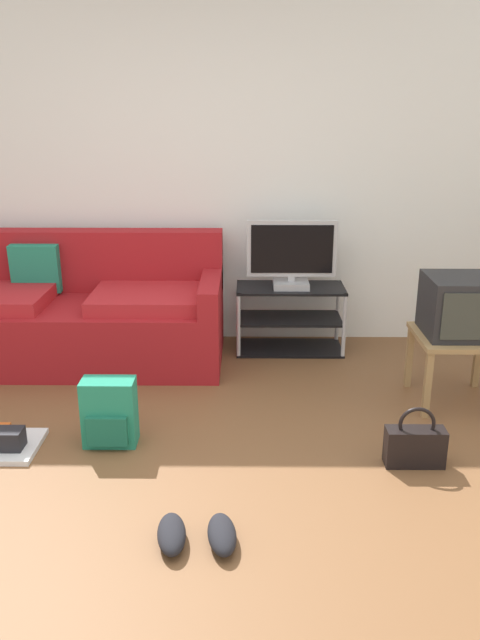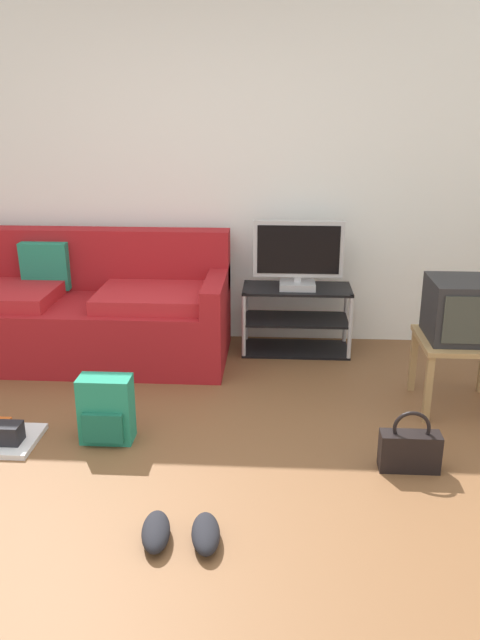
# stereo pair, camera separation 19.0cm
# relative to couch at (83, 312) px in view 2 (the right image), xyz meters

# --- Properties ---
(ground_plane) EXTENTS (9.00, 9.80, 0.02)m
(ground_plane) POSITION_rel_couch_xyz_m (0.87, -1.92, -0.35)
(ground_plane) COLOR brown
(wall_back) EXTENTS (9.00, 0.10, 2.70)m
(wall_back) POSITION_rel_couch_xyz_m (0.87, 0.53, 1.01)
(wall_back) COLOR white
(wall_back) RESTS_ON ground_plane
(couch) EXTENTS (2.14, 0.89, 0.92)m
(couch) POSITION_rel_couch_xyz_m (0.00, 0.00, 0.00)
(couch) COLOR maroon
(couch) RESTS_ON ground_plane
(tv_stand) EXTENTS (0.81, 0.39, 0.50)m
(tv_stand) POSITION_rel_couch_xyz_m (1.59, 0.19, -0.09)
(tv_stand) COLOR black
(tv_stand) RESTS_ON ground_plane
(flat_tv) EXTENTS (0.66, 0.22, 0.51)m
(flat_tv) POSITION_rel_couch_xyz_m (1.59, 0.17, 0.41)
(flat_tv) COLOR #B2B2B7
(flat_tv) RESTS_ON tv_stand
(side_table) EXTENTS (0.51, 0.51, 0.45)m
(side_table) POSITION_rel_couch_xyz_m (2.58, -0.71, 0.04)
(side_table) COLOR #9E7A4C
(side_table) RESTS_ON ground_plane
(crt_tv) EXTENTS (0.42, 0.43, 0.37)m
(crt_tv) POSITION_rel_couch_xyz_m (2.58, -0.70, 0.29)
(crt_tv) COLOR #232326
(crt_tv) RESTS_ON side_table
(backpack) EXTENTS (0.29, 0.23, 0.39)m
(backpack) POSITION_rel_couch_xyz_m (0.50, -1.28, -0.15)
(backpack) COLOR #238466
(backpack) RESTS_ON ground_plane
(handbag) EXTENTS (0.31, 0.11, 0.33)m
(handbag) POSITION_rel_couch_xyz_m (2.15, -1.49, -0.23)
(handbag) COLOR black
(handbag) RESTS_ON ground_plane
(sneakers_pair) EXTENTS (0.38, 0.30, 0.09)m
(sneakers_pair) POSITION_rel_couch_xyz_m (1.05, -2.14, -0.30)
(sneakers_pair) COLOR black
(sneakers_pair) RESTS_ON ground_plane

